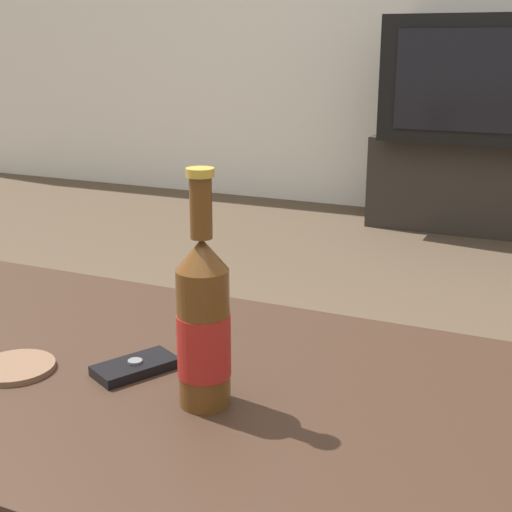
# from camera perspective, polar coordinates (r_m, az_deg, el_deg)

# --- Properties ---
(coffee_table) EXTENTS (1.13, 0.62, 0.44)m
(coffee_table) POSITION_cam_1_polar(r_m,az_deg,el_deg) (1.02, -8.16, -12.62)
(coffee_table) COLOR #332116
(coffee_table) RESTS_ON ground_plane
(tv_stand) EXTENTS (1.01, 0.37, 0.44)m
(tv_stand) POSITION_cam_1_polar(r_m,az_deg,el_deg) (3.59, 17.46, 5.51)
(tv_stand) COLOR #28231E
(tv_stand) RESTS_ON ground_plane
(television) EXTENTS (0.88, 0.60, 0.55)m
(television) POSITION_cam_1_polar(r_m,az_deg,el_deg) (3.53, 18.16, 13.39)
(television) COLOR black
(television) RESTS_ON tv_stand
(beer_bottle) EXTENTS (0.07, 0.07, 0.29)m
(beer_bottle) POSITION_cam_1_polar(r_m,az_deg,el_deg) (0.86, -4.22, -5.43)
(beer_bottle) COLOR #563314
(beer_bottle) RESTS_ON coffee_table
(cell_phone) EXTENTS (0.10, 0.12, 0.02)m
(cell_phone) POSITION_cam_1_polar(r_m,az_deg,el_deg) (0.99, -9.63, -8.73)
(cell_phone) COLOR black
(cell_phone) RESTS_ON coffee_table
(coaster) EXTENTS (0.11, 0.11, 0.01)m
(coaster) POSITION_cam_1_polar(r_m,az_deg,el_deg) (1.03, -18.67, -8.44)
(coaster) COLOR brown
(coaster) RESTS_ON coffee_table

